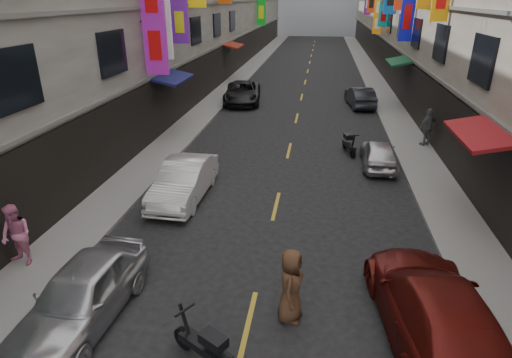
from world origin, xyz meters
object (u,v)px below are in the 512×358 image
(car_left_far, at_px, (242,93))
(car_right_far, at_px, (360,97))
(scooter_crossing, at_px, (206,347))
(pedestrian_lfar, at_px, (16,236))
(car_left_mid, at_px, (184,180))
(pedestrian_rfar, at_px, (428,127))
(car_left_near, at_px, (82,294))
(car_right_mid, at_px, (379,153))
(pedestrian_crossing, at_px, (291,286))
(car_right_near, at_px, (435,311))
(scooter_far_right, at_px, (349,144))

(car_left_far, relative_size, car_right_far, 1.28)
(scooter_crossing, relative_size, pedestrian_lfar, 0.91)
(car_left_mid, distance_m, pedestrian_lfar, 5.79)
(car_left_mid, relative_size, pedestrian_rfar, 2.35)
(car_left_near, distance_m, car_right_mid, 13.37)
(car_left_near, bearing_deg, pedestrian_lfar, 151.87)
(car_left_mid, bearing_deg, car_left_far, 93.39)
(scooter_crossing, bearing_deg, pedestrian_crossing, -13.42)
(car_left_near, xyz_separation_m, car_right_near, (7.73, 0.51, 0.06))
(scooter_crossing, distance_m, car_left_far, 23.08)
(scooter_crossing, bearing_deg, pedestrian_lfar, 97.57)
(scooter_far_right, relative_size, car_left_near, 0.43)
(car_right_far, distance_m, pedestrian_rfar, 8.54)
(car_right_near, relative_size, pedestrian_lfar, 3.02)
(car_left_far, height_order, pedestrian_rfar, pedestrian_rfar)
(car_left_far, distance_m, pedestrian_rfar, 13.32)
(car_right_far, xyz_separation_m, pedestrian_rfar, (2.60, -8.13, 0.37))
(car_left_mid, height_order, car_right_near, car_right_near)
(car_left_mid, bearing_deg, car_right_mid, 31.64)
(scooter_far_right, distance_m, car_right_mid, 1.98)
(car_left_near, height_order, pedestrian_crossing, pedestrian_crossing)
(car_left_near, xyz_separation_m, car_left_mid, (0.33, 6.55, 0.00))
(car_left_mid, relative_size, pedestrian_crossing, 2.37)
(scooter_crossing, bearing_deg, pedestrian_rfar, 4.87)
(scooter_far_right, height_order, car_left_mid, car_left_mid)
(scooter_crossing, relative_size, car_right_far, 0.40)
(car_left_far, distance_m, car_right_near, 22.90)
(car_right_near, bearing_deg, car_left_mid, -45.82)
(pedestrian_lfar, bearing_deg, pedestrian_rfar, 58.91)
(car_left_mid, height_order, pedestrian_lfar, pedestrian_lfar)
(car_right_mid, height_order, pedestrian_crossing, pedestrian_crossing)
(scooter_crossing, relative_size, car_left_near, 0.39)
(car_left_far, xyz_separation_m, pedestrian_crossing, (4.92, -21.24, 0.19))
(car_right_far, bearing_deg, car_right_mid, 81.98)
(pedestrian_rfar, distance_m, pedestrian_crossing, 14.34)
(scooter_crossing, height_order, car_right_far, car_right_far)
(car_left_near, height_order, car_left_mid, car_left_mid)
(scooter_far_right, relative_size, pedestrian_lfar, 1.01)
(car_left_near, distance_m, pedestrian_lfar, 3.25)
(car_left_near, distance_m, car_right_near, 7.75)
(pedestrian_lfar, relative_size, pedestrian_rfar, 0.96)
(scooter_crossing, xyz_separation_m, car_left_far, (-3.36, 22.83, 0.27))
(scooter_crossing, height_order, car_right_mid, car_right_mid)
(scooter_crossing, height_order, scooter_far_right, same)
(car_right_near, bearing_deg, car_right_mid, -96.57)
(car_right_far, bearing_deg, car_right_near, 81.98)
(car_right_near, bearing_deg, scooter_crossing, 9.93)
(car_left_far, bearing_deg, car_right_near, -76.15)
(car_left_near, bearing_deg, car_right_mid, 57.67)
(car_right_mid, bearing_deg, pedestrian_lfar, 42.02)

